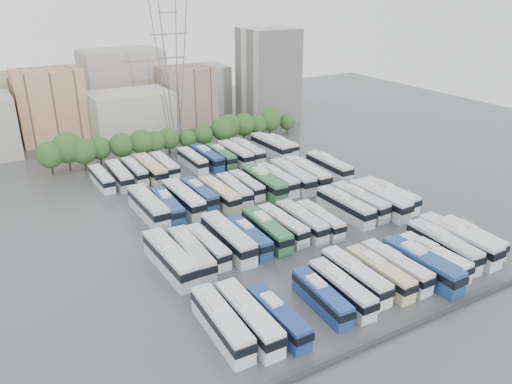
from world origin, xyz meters
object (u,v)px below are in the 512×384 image
bus_r3_s13 (281,145)px  bus_r3_s6 (193,160)px  bus_r2_s5 (219,194)px  bus_r3_s7 (207,157)px  bus_r1_s4 (249,237)px  bus_r2_s6 (234,190)px  bus_r2_s7 (246,185)px  bus_r3_s1 (119,175)px  bus_r0_s10 (434,257)px  bus_r1_s5 (267,230)px  bus_r1_s10 (345,206)px  bus_r2_s8 (264,182)px  bus_r1_s8 (320,219)px  bus_r0_s1 (248,317)px  bus_r0_s4 (321,297)px  bus_r2_s3 (184,198)px  bus_r1_s1 (191,253)px  bus_r1_s3 (228,238)px  bus_r0_s2 (278,316)px  bus_r3_s4 (164,165)px  bus_r2_s13 (329,166)px  bus_r2_s10 (292,176)px  bus_r3_s12 (271,146)px  bus_r0_s13 (472,237)px  bus_r0_s0 (221,322)px  bus_r1_s6 (282,224)px  bus_r3_s2 (135,171)px  bus_r0_s5 (341,288)px  bus_r0_s6 (355,276)px  electricity_pylon (172,68)px  bus_r2_s1 (148,206)px  bus_r0_s7 (379,272)px  bus_r3_s8 (221,156)px  bus_r3_s9 (235,154)px  bus_r0_s12 (459,239)px  bus_r3_s0 (102,178)px  bus_r1_s12 (379,199)px  bus_r1_s2 (207,246)px  bus_r3_s3 (150,169)px  bus_r1_s0 (170,258)px  bus_r0_s8 (396,266)px  bus_r1_s11 (359,201)px

bus_r3_s13 → bus_r3_s6: bearing=177.0°
bus_r2_s5 → bus_r3_s7: bearing=69.6°
bus_r1_s4 → bus_r2_s6: bus_r2_s6 is taller
bus_r2_s7 → bus_r3_s1: 26.11m
bus_r0_s10 → bus_r1_s5: bus_r1_s5 is taller
bus_r1_s10 → bus_r2_s8: (-6.61, 16.26, 0.11)m
bus_r1_s8 → bus_r1_s10: (6.59, 1.58, 0.26)m
bus_r0_s1 → bus_r2_s6: 38.87m
bus_r0_s4 → bus_r2_s3: size_ratio=0.82×
bus_r3_s1 → bus_r3_s13: bearing=2.1°
bus_r2_s8 → bus_r1_s1: bearing=-140.2°
bus_r0_s1 → bus_r1_s3: bus_r1_s3 is taller
bus_r0_s1 → bus_r0_s2: bus_r0_s1 is taller
bus_r1_s4 → bus_r3_s4: bearing=90.7°
bus_r2_s13 → bus_r3_s1: bus_r2_s13 is taller
bus_r2_s10 → bus_r3_s12: size_ratio=1.01×
bus_r0_s13 → bus_r0_s0: bearing=-178.1°
bus_r1_s6 → bus_r3_s2: (-13.00, 36.28, -0.07)m
bus_r0_s1 → bus_r0_s2: 3.44m
bus_r0_s5 → bus_r3_s12: bearing=68.4°
bus_r0_s6 → bus_r2_s8: 34.70m
bus_r3_s7 → electricity_pylon: bearing=87.5°
bus_r2_s1 → bus_r3_s1: (0.00, 17.82, -0.21)m
bus_r0_s10 → bus_r2_s13: 38.58m
bus_r1_s4 → bus_r1_s5: (3.32, 0.34, 0.20)m
electricity_pylon → bus_r0_s6: 74.89m
bus_r0_s0 → bus_r2_s3: size_ratio=0.94×
bus_r0_s2 → bus_r0_s7: bearing=2.9°
bus_r1_s1 → bus_r3_s8: (23.12, 37.14, -0.15)m
bus_r1_s3 → bus_r3_s9: (19.80, 35.21, -0.13)m
bus_r1_s6 → bus_r3_s7: (3.29, 35.92, 0.11)m
bus_r0_s13 → bus_r3_s8: bearing=109.4°
bus_r0_s12 → bus_r3_s2: (-32.91, 54.27, -0.36)m
bus_r0_s13 → bus_r3_s13: size_ratio=0.99×
bus_r3_s0 → bus_r3_s12: size_ratio=0.80×
bus_r0_s4 → bus_r3_s12: 60.64m
bus_r0_s7 → bus_r3_s13: bearing=70.3°
bus_r1_s12 → bus_r3_s12: bus_r3_s12 is taller
bus_r0_s7 → bus_r1_s2: (-16.86, 18.35, -0.09)m
bus_r3_s1 → bus_r3_s3: bus_r3_s3 is taller
bus_r0_s0 → bus_r0_s1: (3.14, -0.70, 0.03)m
bus_r0_s10 → bus_r3_s13: 56.21m
bus_r1_s5 → bus_r3_s0: size_ratio=1.14×
bus_r0_s1 → bus_r0_s5: 13.27m
bus_r1_s0 → bus_r1_s2: size_ratio=1.23×
bus_r0_s4 → bus_r0_s8: size_ratio=0.93×
bus_r1_s6 → bus_r1_s5: bearing=-173.7°
bus_r1_s11 → bus_r2_s8: bus_r2_s8 is taller
bus_r3_s7 → bus_r0_s7: bearing=-91.3°
bus_r0_s5 → bus_r1_s10: (16.35, 19.17, 0.18)m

